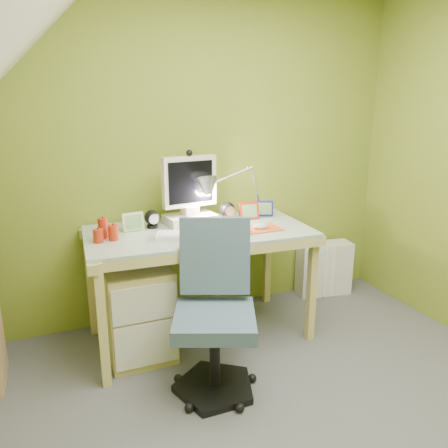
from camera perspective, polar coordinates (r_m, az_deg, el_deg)
name	(u,v)px	position (r m, az deg, el deg)	size (l,w,h in m)	color
wall_back	(193,157)	(3.20, -4.09, 8.74)	(3.20, 0.01, 2.40)	olive
slope_ceiling	(23,1)	(1.45, -24.75, 24.96)	(1.10, 3.20, 1.10)	white
desk	(200,284)	(3.00, -3.20, -7.87)	(1.45, 0.72, 0.78)	tan
monitor	(190,188)	(2.97, -4.52, 4.77)	(0.36, 0.21, 0.50)	silver
speaker_left	(152,219)	(2.93, -9.36, 0.67)	(0.10, 0.10, 0.12)	black
speaker_right	(227,211)	(3.08, 0.45, 1.73)	(0.11, 0.11, 0.13)	black
keyboard	(194,235)	(2.71, -3.97, -1.46)	(0.46, 0.15, 0.02)	white
mousepad	(260,229)	(2.88, 4.75, -0.60)	(0.26, 0.18, 0.01)	#CE4E20
mouse	(260,226)	(2.88, 4.76, -0.31)	(0.11, 0.07, 0.04)	silver
amber_tumbler	(229,223)	(2.84, 0.62, 0.08)	(0.07, 0.07, 0.09)	#885713
candle_cluster	(104,230)	(2.73, -15.40, -0.75)	(0.17, 0.14, 0.12)	#B1270F
photo_frame_red	(249,211)	(3.11, 3.28, 1.75)	(0.14, 0.02, 0.12)	red
photo_frame_blue	(264,208)	(3.21, 5.24, 2.04)	(0.13, 0.02, 0.11)	navy
photo_frame_green	(133,222)	(2.88, -11.79, 0.30)	(0.14, 0.02, 0.12)	#BDCD8D
desk_lamp	(250,180)	(3.13, 3.37, 5.79)	(0.51, 0.22, 0.54)	silver
task_chair	(215,319)	(2.42, -1.24, -12.24)	(0.50, 0.50, 0.90)	#405569
radiator	(324,268)	(3.81, 12.91, -5.68)	(0.45, 0.18, 0.45)	silver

